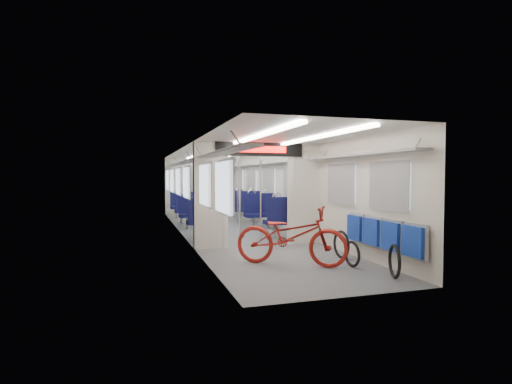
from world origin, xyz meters
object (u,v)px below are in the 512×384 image
bike_hoop_c (341,246)px  seat_bay_near_left (200,212)px  bike_hoop_a (394,263)px  seat_bay_far_left (186,205)px  stanchion_near_right (261,193)px  stanchion_far_right (238,189)px  seat_bay_far_right (238,203)px  stanchion_near_left (240,194)px  bicycle (291,236)px  stanchion_far_left (213,189)px  seat_bay_near_right (271,212)px  bike_hoop_b (352,255)px  flip_bench (382,234)px

bike_hoop_c → seat_bay_near_left: size_ratio=0.24×
bike_hoop_a → seat_bay_near_left: (-2.05, 5.75, 0.32)m
seat_bay_far_left → stanchion_near_right: bearing=-76.4°
seat_bay_near_left → stanchion_far_right: 1.86m
seat_bay_far_right → stanchion_near_left: (-1.25, -5.06, 0.57)m
bike_hoop_a → bike_hoop_c: bike_hoop_c is taller
seat_bay_far_right → stanchion_near_left: size_ratio=1.01×
bicycle → seat_bay_far_left: size_ratio=0.99×
stanchion_near_left → stanchion_far_right: (0.74, 3.05, 0.00)m
stanchion_far_left → bike_hoop_c: bearing=-76.5°
seat_bay_near_left → seat_bay_near_right: seat_bay_near_right is taller
bike_hoop_b → stanchion_near_left: bearing=112.2°
stanchion_near_right → stanchion_far_left: (-0.54, 3.18, 0.00)m
bicycle → stanchion_near_left: 2.62m
bike_hoop_b → seat_bay_far_left: size_ratio=0.23×
bicycle → stanchion_near_left: (-0.26, 2.53, 0.63)m
bike_hoop_c → seat_bay_near_right: (-0.14, 3.63, 0.33)m
bike_hoop_a → seat_bay_far_right: (-0.18, 8.88, 0.34)m
stanchion_far_right → seat_bay_near_right: bearing=-73.1°
bike_hoop_a → stanchion_near_left: size_ratio=0.23×
seat_bay_near_left → seat_bay_near_right: (1.87, -0.58, 0.01)m
flip_bench → seat_bay_far_left: bearing=105.5°
bike_hoop_b → seat_bay_near_left: seat_bay_near_left is taller
seat_bay_near_left → stanchion_far_left: stanchion_far_left is taller
seat_bay_far_right → seat_bay_near_right: bearing=-90.0°
bike_hoop_c → stanchion_near_left: stanchion_near_left is taller
bike_hoop_a → seat_bay_far_left: bearing=103.0°
bike_hoop_b → stanchion_near_right: (-0.64, 3.14, 0.95)m
seat_bay_near_right → stanchion_far_left: size_ratio=1.00×
seat_bay_far_left → stanchion_near_left: stanchion_near_left is taller
stanchion_far_left → stanchion_far_right: same height
seat_bay_near_right → stanchion_far_right: 1.87m
seat_bay_far_left → stanchion_far_left: (0.65, -1.74, 0.62)m
stanchion_near_left → seat_bay_far_left: bearing=96.9°
seat_bay_near_right → seat_bay_far_right: 3.71m
seat_bay_near_left → stanchion_near_right: 2.19m
seat_bay_far_left → stanchion_far_right: (1.35, -2.06, 0.62)m
seat_bay_near_left → seat_bay_far_left: seat_bay_near_left is taller
bike_hoop_b → stanchion_far_right: 6.11m
bike_hoop_b → seat_bay_far_right: bearing=89.7°
seat_bay_near_left → stanchion_near_left: size_ratio=0.96×
bike_hoop_c → seat_bay_far_right: size_ratio=0.23×
seat_bay_far_right → stanchion_far_left: bearing=-125.7°
stanchion_far_left → seat_bay_near_right: bearing=-58.8°
stanchion_near_right → stanchion_far_left: same height
flip_bench → stanchion_far_right: 6.29m
bike_hoop_c → stanchion_near_right: 2.74m
bicycle → seat_bay_near_left: 4.54m
bicycle → stanchion_far_left: bearing=36.4°
flip_bench → seat_bay_far_right: bearing=92.9°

